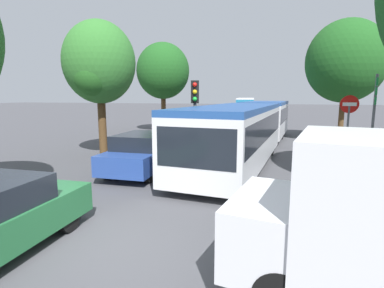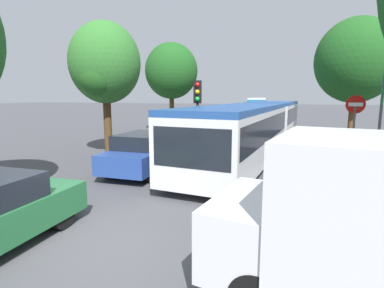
# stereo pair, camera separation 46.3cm
# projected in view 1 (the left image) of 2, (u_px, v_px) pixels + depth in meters

# --- Properties ---
(ground_plane) EXTENTS (200.00, 200.00, 0.00)m
(ground_plane) POSITION_uv_depth(u_px,v_px,m) (113.00, 246.00, 5.63)
(ground_plane) COLOR #47474C
(articulated_bus) EXTENTS (4.04, 16.48, 2.42)m
(articulated_bus) POSITION_uv_depth(u_px,v_px,m) (252.00, 124.00, 15.02)
(articulated_bus) COLOR silver
(articulated_bus) RESTS_ON ground
(city_bus_rear) EXTENTS (3.36, 11.52, 2.45)m
(city_bus_rear) POSITION_uv_depth(u_px,v_px,m) (246.00, 104.00, 47.95)
(city_bus_rear) COLOR teal
(city_bus_rear) RESTS_ON ground
(queued_car_blue) EXTENTS (1.82, 4.16, 1.44)m
(queued_car_blue) POSITION_uv_depth(u_px,v_px,m) (144.00, 152.00, 11.06)
(queued_car_blue) COLOR #284799
(queued_car_blue) RESTS_ON ground
(queued_car_red) EXTENTS (1.90, 4.34, 1.50)m
(queued_car_red) POSITION_uv_depth(u_px,v_px,m) (190.00, 134.00, 16.27)
(queued_car_red) COLOR #B21E19
(queued_car_red) RESTS_ON ground
(queued_car_graphite) EXTENTS (1.82, 4.16, 1.44)m
(queued_car_graphite) POSITION_uv_depth(u_px,v_px,m) (209.00, 124.00, 21.80)
(queued_car_graphite) COLOR #47474C
(queued_car_graphite) RESTS_ON ground
(queued_car_silver) EXTENTS (1.82, 4.17, 1.44)m
(queued_car_silver) POSITION_uv_depth(u_px,v_px,m) (225.00, 118.00, 27.61)
(queued_car_silver) COLOR #B7BABF
(queued_car_silver) RESTS_ON ground
(queued_car_tan) EXTENTS (1.81, 4.14, 1.43)m
(queued_car_tan) POSITION_uv_depth(u_px,v_px,m) (231.00, 115.00, 32.90)
(queued_car_tan) COLOR tan
(queued_car_tan) RESTS_ON ground
(traffic_light) EXTENTS (0.37, 0.39, 3.40)m
(traffic_light) POSITION_uv_depth(u_px,v_px,m) (195.00, 103.00, 12.05)
(traffic_light) COLOR #56595E
(traffic_light) RESTS_ON ground
(no_entry_sign) EXTENTS (0.70, 0.08, 2.82)m
(no_entry_sign) POSITION_uv_depth(u_px,v_px,m) (348.00, 119.00, 11.85)
(no_entry_sign) COLOR #56595E
(no_entry_sign) RESTS_ON ground
(direction_sign_post) EXTENTS (0.40, 1.37, 3.60)m
(direction_sign_post) POSITION_uv_depth(u_px,v_px,m) (375.00, 102.00, 11.23)
(direction_sign_post) COLOR #56595E
(direction_sign_post) RESTS_ON ground
(tree_left_mid) EXTENTS (3.28, 3.28, 6.19)m
(tree_left_mid) POSITION_uv_depth(u_px,v_px,m) (99.00, 65.00, 13.64)
(tree_left_mid) COLOR #51381E
(tree_left_mid) RESTS_ON ground
(tree_left_far) EXTENTS (4.03, 4.03, 6.82)m
(tree_left_far) POSITION_uv_depth(u_px,v_px,m) (162.00, 72.00, 22.93)
(tree_left_far) COLOR #51381E
(tree_left_far) RESTS_ON ground
(tree_right_mid) EXTENTS (4.49, 4.49, 7.16)m
(tree_right_mid) POSITION_uv_depth(u_px,v_px,m) (346.00, 62.00, 17.39)
(tree_right_mid) COLOR #51381E
(tree_right_mid) RESTS_ON ground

